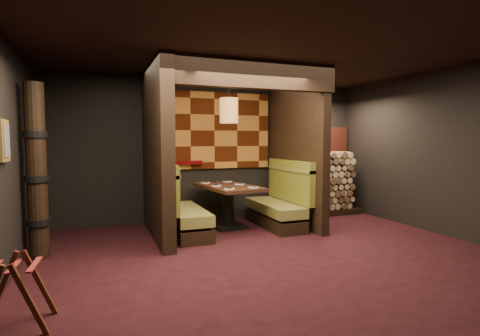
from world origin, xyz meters
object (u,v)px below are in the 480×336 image
at_px(dining_table, 228,198).
at_px(totem_column, 37,172).
at_px(booth_bench_left, 180,212).
at_px(booth_bench_right, 279,205).
at_px(pendant_lamp, 229,111).
at_px(luggage_rack, 15,290).
at_px(firewood_stack, 320,183).

height_order(dining_table, totem_column, totem_column).
xyz_separation_m(booth_bench_left, dining_table, (0.93, 0.19, 0.16)).
height_order(booth_bench_right, dining_table, booth_bench_right).
bearing_deg(dining_table, pendant_lamp, -90.00).
distance_m(booth_bench_right, luggage_rack, 4.72).
distance_m(luggage_rack, firewood_stack, 6.25).
bearing_deg(luggage_rack, booth_bench_right, 34.30).
xyz_separation_m(booth_bench_right, firewood_stack, (1.35, 0.70, 0.28)).
relative_size(booth_bench_left, dining_table, 1.00).
bearing_deg(booth_bench_right, luggage_rack, -145.70).
bearing_deg(totem_column, luggage_rack, -87.83).
bearing_deg(luggage_rack, firewood_stack, 32.61).
bearing_deg(dining_table, booth_bench_left, -168.77).
height_order(pendant_lamp, firewood_stack, pendant_lamp).
relative_size(booth_bench_left, totem_column, 0.67).
bearing_deg(booth_bench_left, booth_bench_right, 0.00).
relative_size(pendant_lamp, luggage_rack, 1.37).
distance_m(booth_bench_left, dining_table, 0.97).
relative_size(booth_bench_left, booth_bench_right, 1.00).
xyz_separation_m(pendant_lamp, firewood_stack, (2.31, 0.56, -1.47)).
bearing_deg(booth_bench_left, dining_table, 11.23).
height_order(totem_column, firewood_stack, totem_column).
distance_m(booth_bench_left, totem_column, 2.30).
xyz_separation_m(booth_bench_right, dining_table, (-0.96, 0.19, 0.16)).
distance_m(booth_bench_left, booth_bench_right, 1.89).
bearing_deg(firewood_stack, booth_bench_left, -167.83).
bearing_deg(booth_bench_left, firewood_stack, 12.17).
height_order(dining_table, pendant_lamp, pendant_lamp).
distance_m(booth_bench_left, firewood_stack, 3.33).
height_order(pendant_lamp, luggage_rack, pendant_lamp).
height_order(dining_table, luggage_rack, dining_table).
bearing_deg(dining_table, totem_column, -166.32).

